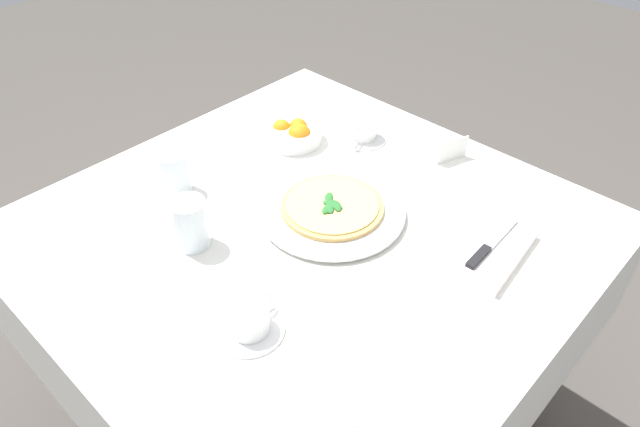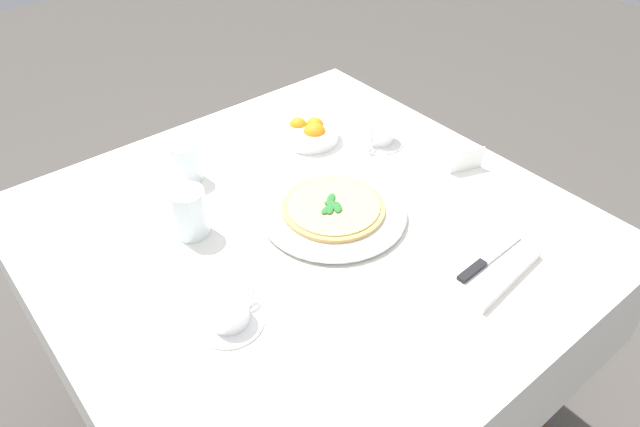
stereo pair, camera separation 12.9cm
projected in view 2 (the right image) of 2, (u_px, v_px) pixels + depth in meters
ground_plane at (310, 411)px, 1.76m from camera, size 8.00×8.00×0.00m
dining_table at (307, 268)px, 1.37m from camera, size 1.11×1.11×0.73m
pizza_plate at (333, 212)px, 1.31m from camera, size 0.33×0.33×0.02m
pizza at (333, 207)px, 1.30m from camera, size 0.23×0.23×0.02m
coffee_cup_far_left at (379, 133)px, 1.53m from camera, size 0.13×0.13×0.06m
coffee_cup_near_right at (229, 313)px, 1.06m from camera, size 0.13×0.13×0.06m
water_glass_back_corner at (186, 165)px, 1.40m from camera, size 0.07×0.07×0.10m
water_glass_far_right at (190, 215)px, 1.24m from camera, size 0.08×0.08×0.11m
napkin_folded at (485, 265)px, 1.18m from camera, size 0.23×0.15×0.02m
dinner_knife at (487, 259)px, 1.17m from camera, size 0.20×0.03×0.01m
citrus_bowl at (310, 132)px, 1.54m from camera, size 0.15×0.15×0.07m
menu_card at (467, 160)px, 1.43m from camera, size 0.09×0.03×0.06m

